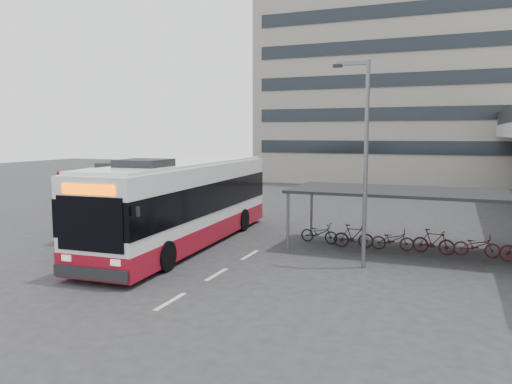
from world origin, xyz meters
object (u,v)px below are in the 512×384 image
at_px(bus_teal, 143,194).
at_px(lamp_post, 363,152).
at_px(pedestrian, 87,221).
at_px(bus_main, 185,203).

bearing_deg(bus_teal, lamp_post, -31.40).
bearing_deg(pedestrian, bus_main, -39.06).
height_order(bus_main, pedestrian, bus_main).
relative_size(bus_main, pedestrian, 8.21).
bearing_deg(lamp_post, bus_teal, 156.54).
relative_size(pedestrian, lamp_post, 0.22).
bearing_deg(bus_main, lamp_post, -10.62).
height_order(bus_main, bus_teal, bus_main).
bearing_deg(pedestrian, bus_teal, 41.86).
bearing_deg(bus_teal, pedestrian, -101.58).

